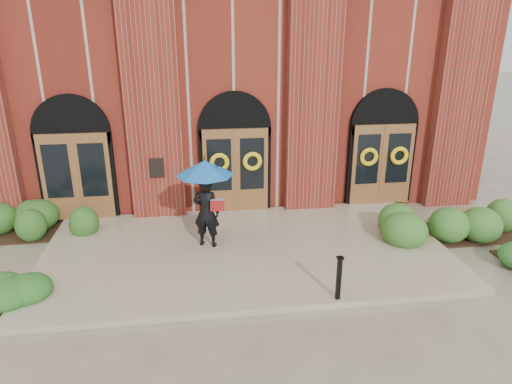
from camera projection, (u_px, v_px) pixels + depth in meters
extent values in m
plane|color=gray|center=(247.00, 256.00, 11.36)|extent=(90.00, 90.00, 0.00)
cube|color=gray|center=(246.00, 251.00, 11.47)|extent=(10.00, 5.30, 0.15)
cube|color=maroon|center=(221.00, 76.00, 18.45)|extent=(16.00, 12.00, 7.00)
cube|color=black|center=(157.00, 168.00, 12.81)|extent=(0.40, 0.05, 0.55)
cube|color=maroon|center=(152.00, 100.00, 12.41)|extent=(1.50, 0.45, 7.00)
cube|color=maroon|center=(313.00, 97.00, 12.99)|extent=(1.50, 0.45, 7.00)
cube|color=maroon|center=(460.00, 94.00, 13.56)|extent=(1.50, 0.45, 7.00)
cube|color=brown|center=(77.00, 177.00, 12.83)|extent=(1.90, 0.10, 2.50)
cylinder|color=black|center=(72.00, 132.00, 12.53)|extent=(2.10, 0.22, 2.10)
cube|color=brown|center=(236.00, 171.00, 13.40)|extent=(1.90, 0.10, 2.50)
cylinder|color=black|center=(235.00, 128.00, 13.11)|extent=(2.10, 0.22, 2.10)
cube|color=brown|center=(382.00, 165.00, 13.98)|extent=(1.90, 0.10, 2.50)
cylinder|color=black|center=(384.00, 123.00, 13.68)|extent=(2.10, 0.22, 2.10)
torus|color=yellow|center=(219.00, 163.00, 13.13)|extent=(0.57, 0.13, 0.57)
torus|color=yellow|center=(252.00, 161.00, 13.25)|extent=(0.57, 0.13, 0.57)
torus|color=yellow|center=(369.00, 157.00, 13.70)|extent=(0.57, 0.13, 0.57)
torus|color=yellow|center=(399.00, 156.00, 13.83)|extent=(0.57, 0.13, 0.57)
imported|color=black|center=(206.00, 212.00, 11.31)|extent=(0.77, 0.63, 1.81)
cone|color=#155AA8|center=(205.00, 168.00, 10.91)|extent=(1.79, 1.79, 0.36)
cylinder|color=black|center=(208.00, 187.00, 11.04)|extent=(0.02, 0.02, 0.60)
cube|color=#A3A7A9|center=(217.00, 205.00, 11.12)|extent=(0.38, 0.27, 0.27)
cube|color=maroon|center=(217.00, 206.00, 11.03)|extent=(0.33, 0.14, 0.27)
cube|color=black|center=(339.00, 279.00, 9.17)|extent=(0.09, 0.09, 0.92)
cube|color=black|center=(340.00, 258.00, 9.00)|extent=(0.14, 0.14, 0.04)
ellipsoid|color=#29511B|center=(51.00, 218.00, 12.60)|extent=(3.21, 1.28, 0.82)
ellipsoid|color=#305D20|center=(451.00, 220.00, 12.40)|extent=(3.41, 1.36, 0.87)
ellipsoid|color=#23561D|center=(8.00, 291.00, 9.34)|extent=(1.56, 1.34, 0.55)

